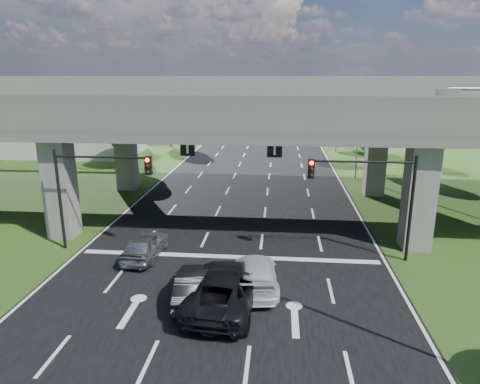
% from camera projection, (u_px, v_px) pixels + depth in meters
% --- Properties ---
extents(ground, '(160.00, 160.00, 0.00)m').
position_uv_depth(ground, '(220.00, 286.00, 21.13)').
color(ground, '#254215').
rests_on(ground, ground).
extents(road, '(18.00, 120.00, 0.03)m').
position_uv_depth(road, '(239.00, 220.00, 30.74)').
color(road, black).
rests_on(road, ground).
extents(overpass, '(80.00, 15.00, 10.00)m').
position_uv_depth(overpass, '(242.00, 106.00, 30.58)').
color(overpass, '#3E3B38').
rests_on(overpass, ground).
extents(warehouse, '(20.00, 10.00, 4.00)m').
position_uv_depth(warehouse, '(61.00, 139.00, 56.54)').
color(warehouse, '#9E9E99').
rests_on(warehouse, ground).
extents(signal_right, '(5.76, 0.54, 6.00)m').
position_uv_depth(signal_right, '(372.00, 188.00, 23.12)').
color(signal_right, black).
rests_on(signal_right, ground).
extents(signal_left, '(5.76, 0.54, 6.00)m').
position_uv_depth(signal_left, '(93.00, 181.00, 24.51)').
color(signal_left, black).
rests_on(signal_left, ground).
extents(streetlight_far, '(3.38, 0.25, 10.00)m').
position_uv_depth(streetlight_far, '(355.00, 120.00, 41.75)').
color(streetlight_far, gray).
rests_on(streetlight_far, ground).
extents(streetlight_beyond, '(3.38, 0.25, 10.00)m').
position_uv_depth(streetlight_beyond, '(335.00, 108.00, 57.12)').
color(streetlight_beyond, gray).
rests_on(streetlight_beyond, ground).
extents(tree_left_near, '(4.50, 4.50, 7.80)m').
position_uv_depth(tree_left_near, '(124.00, 126.00, 46.08)').
color(tree_left_near, black).
rests_on(tree_left_near, ground).
extents(tree_left_mid, '(3.91, 3.90, 6.76)m').
position_uv_depth(tree_left_mid, '(124.00, 124.00, 54.21)').
color(tree_left_mid, black).
rests_on(tree_left_mid, ground).
extents(tree_left_far, '(4.80, 4.80, 8.32)m').
position_uv_depth(tree_left_far, '(170.00, 111.00, 61.28)').
color(tree_left_far, black).
rests_on(tree_left_far, ground).
extents(tree_right_near, '(4.20, 4.20, 7.28)m').
position_uv_depth(tree_right_near, '(376.00, 129.00, 45.69)').
color(tree_right_near, black).
rests_on(tree_right_near, ground).
extents(tree_right_mid, '(3.91, 3.90, 6.76)m').
position_uv_depth(tree_right_mid, '(387.00, 124.00, 53.19)').
color(tree_right_mid, black).
rests_on(tree_right_mid, ground).
extents(tree_right_far, '(4.50, 4.50, 7.80)m').
position_uv_depth(tree_right_far, '(345.00, 114.00, 61.06)').
color(tree_right_far, black).
rests_on(tree_right_far, ground).
extents(car_silver, '(1.91, 4.38, 1.47)m').
position_uv_depth(car_silver, '(145.00, 245.00, 24.23)').
color(car_silver, '#95969C').
rests_on(car_silver, road).
extents(car_dark, '(2.00, 4.54, 1.45)m').
position_uv_depth(car_dark, '(194.00, 286.00, 19.58)').
color(car_dark, black).
rests_on(car_dark, road).
extents(car_white, '(2.48, 5.08, 1.42)m').
position_uv_depth(car_white, '(256.00, 274.00, 20.78)').
color(car_white, silver).
rests_on(car_white, road).
extents(car_trailing, '(3.40, 6.41, 1.72)m').
position_uv_depth(car_trailing, '(225.00, 288.00, 19.12)').
color(car_trailing, black).
rests_on(car_trailing, road).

